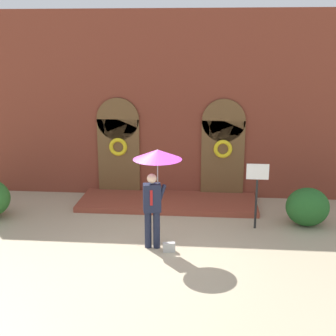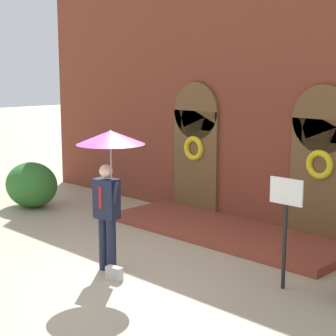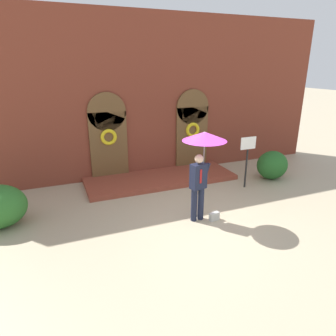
% 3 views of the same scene
% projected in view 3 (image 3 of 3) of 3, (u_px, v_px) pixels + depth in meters
% --- Properties ---
extents(ground_plane, '(80.00, 80.00, 0.00)m').
position_uv_depth(ground_plane, '(201.00, 220.00, 7.93)').
color(ground_plane, tan).
extents(building_facade, '(14.00, 2.30, 5.60)m').
position_uv_depth(building_facade, '(150.00, 101.00, 10.70)').
color(building_facade, brown).
rests_on(building_facade, ground).
extents(person_with_umbrella, '(1.10, 1.10, 2.36)m').
position_uv_depth(person_with_umbrella, '(203.00, 150.00, 7.37)').
color(person_with_umbrella, '#191E33').
rests_on(person_with_umbrella, ground).
extents(handbag, '(0.30, 0.17, 0.22)m').
position_uv_depth(handbag, '(214.00, 216.00, 7.89)').
color(handbag, '#B7B7B2').
rests_on(handbag, ground).
extents(sign_post, '(0.56, 0.06, 1.72)m').
position_uv_depth(sign_post, '(247.00, 154.00, 9.69)').
color(sign_post, black).
rests_on(sign_post, ground).
extents(shrub_right, '(1.12, 0.96, 1.02)m').
position_uv_depth(shrub_right, '(272.00, 165.00, 10.67)').
color(shrub_right, '#235B23').
rests_on(shrub_right, ground).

